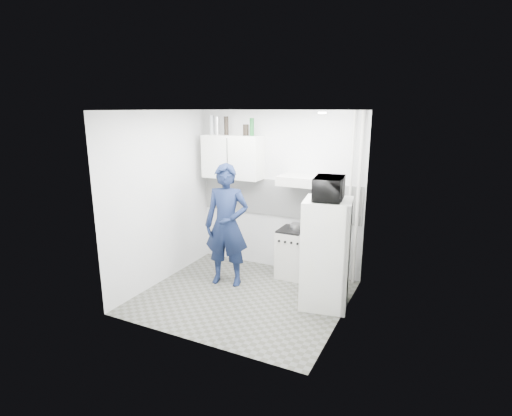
% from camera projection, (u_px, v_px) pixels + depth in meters
% --- Properties ---
extents(floor, '(2.80, 2.80, 0.00)m').
position_uv_depth(floor, '(243.00, 297.00, 5.72)').
color(floor, '#545550').
rests_on(floor, ground).
extents(ceiling, '(2.80, 2.80, 0.00)m').
position_uv_depth(ceiling, '(242.00, 110.00, 5.09)').
color(ceiling, white).
rests_on(ceiling, wall_back).
extents(wall_back, '(2.80, 0.00, 2.80)m').
position_uv_depth(wall_back, '(279.00, 192.00, 6.49)').
color(wall_back, silver).
rests_on(wall_back, floor).
extents(wall_left, '(0.00, 2.60, 2.60)m').
position_uv_depth(wall_left, '(160.00, 199.00, 6.00)').
color(wall_left, silver).
rests_on(wall_left, floor).
extents(wall_right, '(0.00, 2.60, 2.60)m').
position_uv_depth(wall_right, '(345.00, 221.00, 4.81)').
color(wall_right, silver).
rests_on(wall_right, floor).
extents(person, '(0.75, 0.58, 1.85)m').
position_uv_depth(person, '(227.00, 225.00, 5.96)').
color(person, '#111B38').
rests_on(person, floor).
extents(stove, '(0.47, 0.47, 0.76)m').
position_uv_depth(stove, '(294.00, 254.00, 6.34)').
color(stove, beige).
rests_on(stove, floor).
extents(fridge, '(0.71, 0.71, 1.48)m').
position_uv_depth(fridge, '(326.00, 253.00, 5.33)').
color(fridge, white).
rests_on(fridge, floor).
extents(stove_top, '(0.45, 0.45, 0.03)m').
position_uv_depth(stove_top, '(294.00, 230.00, 6.24)').
color(stove_top, black).
rests_on(stove_top, stove).
extents(saucepan, '(0.17, 0.17, 0.09)m').
position_uv_depth(saucepan, '(295.00, 226.00, 6.22)').
color(saucepan, silver).
rests_on(saucepan, stove_top).
extents(microwave, '(0.58, 0.44, 0.30)m').
position_uv_depth(microwave, '(329.00, 188.00, 5.11)').
color(microwave, black).
rests_on(microwave, fridge).
extents(bottle_a, '(0.07, 0.07, 0.31)m').
position_uv_depth(bottle_a, '(212.00, 125.00, 6.57)').
color(bottle_a, '#B2B7BC').
rests_on(bottle_a, upper_cabinet).
extents(bottle_b, '(0.07, 0.07, 0.29)m').
position_uv_depth(bottle_b, '(217.00, 126.00, 6.53)').
color(bottle_b, silver).
rests_on(bottle_b, upper_cabinet).
extents(bottle_c, '(0.07, 0.07, 0.30)m').
position_uv_depth(bottle_c, '(226.00, 126.00, 6.45)').
color(bottle_c, black).
rests_on(bottle_c, upper_cabinet).
extents(canister_b, '(0.09, 0.09, 0.18)m').
position_uv_depth(canister_b, '(246.00, 130.00, 6.31)').
color(canister_b, black).
rests_on(canister_b, upper_cabinet).
extents(bottle_e, '(0.07, 0.07, 0.28)m').
position_uv_depth(bottle_e, '(252.00, 127.00, 6.26)').
color(bottle_e, '#144C1E').
rests_on(bottle_e, upper_cabinet).
extents(upper_cabinet, '(1.00, 0.35, 0.70)m').
position_uv_depth(upper_cabinet, '(233.00, 157.00, 6.53)').
color(upper_cabinet, white).
rests_on(upper_cabinet, wall_back).
extents(range_hood, '(0.60, 0.50, 0.14)m').
position_uv_depth(range_hood, '(300.00, 180.00, 6.02)').
color(range_hood, beige).
rests_on(range_hood, wall_back).
extents(backsplash, '(2.74, 0.03, 0.60)m').
position_uv_depth(backsplash, '(278.00, 198.00, 6.50)').
color(backsplash, white).
rests_on(backsplash, wall_back).
extents(pipe_a, '(0.05, 0.05, 2.60)m').
position_uv_depth(pipe_a, '(358.00, 201.00, 5.87)').
color(pipe_a, beige).
rests_on(pipe_a, floor).
extents(pipe_b, '(0.04, 0.04, 2.60)m').
position_uv_depth(pipe_b, '(350.00, 200.00, 5.92)').
color(pipe_b, beige).
rests_on(pipe_b, floor).
extents(ceiling_spot_fixture, '(0.10, 0.10, 0.02)m').
position_uv_depth(ceiling_spot_fixture, '(322.00, 113.00, 4.84)').
color(ceiling_spot_fixture, white).
rests_on(ceiling_spot_fixture, ceiling).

